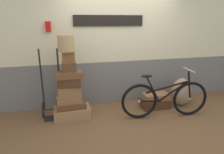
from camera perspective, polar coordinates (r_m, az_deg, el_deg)
The scene contains 16 objects.
ground at distance 4.31m, azimuth 4.76°, elevation -10.98°, with size 10.24×5.20×0.06m, color brown.
station_building at distance 4.70m, azimuth 1.88°, elevation 8.46°, with size 8.24×0.74×2.61m.
suitcase_0 at distance 4.23m, azimuth -11.08°, elevation -9.70°, with size 0.71×0.42×0.21m, color #9E754C.
suitcase_1 at distance 4.17m, azimuth -11.39°, elevation -7.66°, with size 0.57×0.36×0.11m, color brown.
suitcase_2 at distance 4.14m, azimuth -11.96°, elevation -5.67°, with size 0.48×0.31×0.19m, color olive.
suitcase_3 at distance 4.07m, azimuth -11.83°, elevation -3.54°, with size 0.44×0.27×0.14m, color olive.
suitcase_4 at distance 4.01m, azimuth -11.92°, elevation -1.39°, with size 0.44×0.28×0.18m, color #4C2D19.
suitcase_5 at distance 3.98m, azimuth -11.98°, elevation 0.70°, with size 0.51×0.33×0.12m, color brown.
suitcase_6 at distance 3.94m, azimuth -11.96°, elevation 2.72°, with size 0.26×0.16×0.17m, color brown.
suitcase_7 at distance 3.89m, azimuth -12.13°, elevation 5.45°, with size 0.23×0.14×0.21m, color brown.
suitcase_8 at distance 4.70m, azimuth 11.95°, elevation -7.18°, with size 0.62×0.36×0.20m, color #4C2D19.
suitcase_9 at distance 4.65m, azimuth 12.22°, elevation -5.29°, with size 0.57×0.32×0.12m, color olive.
wicker_basket at distance 3.86m, azimuth -12.79°, elevation 9.21°, with size 0.30×0.30×0.30m, color tan.
luggage_trolley at distance 4.27m, azimuth -16.37°, elevation -6.77°, with size 0.41×0.37×1.39m.
burlap_sack at distance 4.91m, azimuth 18.83°, elevation -3.95°, with size 0.45×0.38×0.64m, color #9E8966.
bicycle at distance 4.21m, azimuth 14.61°, elevation -6.01°, with size 1.77×0.46×0.98m.
Camera 1 is at (-1.29, -3.62, 1.92)m, focal length 32.61 mm.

